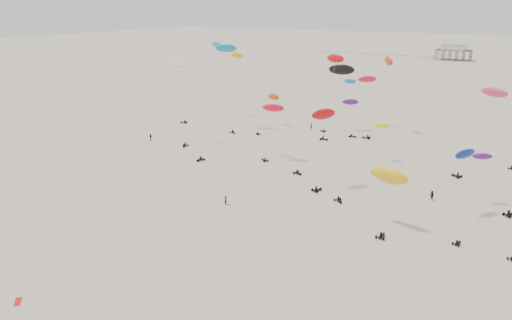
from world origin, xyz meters
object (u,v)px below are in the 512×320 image
Objects in this scene: pavilion_main at (453,53)px; spectator_0 at (226,205)px; rig_0 at (224,92)px; rig_9 at (272,116)px.

pavilion_main reaches higher than spectator_0.
pavilion_main is 245.40m from rig_0.
spectator_0 is at bearing -144.88° from rig_9.
spectator_0 is (5.37, -26.63, -10.25)m from rig_9.
rig_9 is (2.01, -241.40, 6.03)m from pavilion_main.
rig_0 is 1.82× the size of rig_9.
rig_0 is at bearing 133.47° from rig_9.
spectator_0 is at bearing -88.42° from pavilion_main.
spectator_0 is (7.38, -268.03, -4.22)m from pavilion_main.
pavilion_main is at bearing -84.93° from rig_0.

